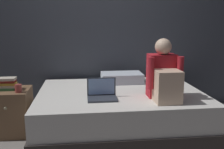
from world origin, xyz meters
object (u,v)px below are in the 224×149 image
Objects in this scene: nightstand at (11,112)px; mug at (18,88)px; book_stack at (7,84)px; person_sitting at (164,76)px; laptop at (102,94)px; pillow at (122,78)px; bed at (120,110)px.

mug reaches higher than nightstand.
book_stack is at bearing 160.14° from nightstand.
person_sitting reaches higher than laptop.
pillow is 1.48m from book_stack.
pillow reaches higher than nightstand.
book_stack is at bearing -163.77° from pillow.
person_sitting is 2.66× the size of book_stack.
nightstand is 5.98× the size of mug.
person_sitting is at bearing -40.42° from bed.
pillow is at bearing 112.45° from person_sitting.
laptop is (-0.24, -0.28, 0.30)m from bed.
bed is at bearing -101.28° from pillow.
book_stack reaches higher than nightstand.
nightstand reaches higher than bed.
laptop is 1.30× the size of book_stack.
laptop is 0.81m from pillow.
mug is (-1.60, 0.27, -0.16)m from person_sitting.
pillow is at bearing 65.65° from laptop.
book_stack is (-1.76, 0.40, -0.13)m from person_sitting.
nightstand is at bearing -19.86° from book_stack.
bed is 0.75m from person_sitting.
laptop is at bearing -11.53° from mug.
mug is at bearing -156.62° from pillow.
person_sitting is 7.28× the size of mug.
bed is 1.22m from mug.
nightstand is at bearing 167.34° from person_sitting.
nightstand is at bearing 178.89° from bed.
bed is at bearing 49.51° from laptop.
bed is 3.72× the size of nightstand.
person_sitting is 1.17× the size of pillow.
person_sitting is (1.73, -0.39, 0.47)m from nightstand.
mug is at bearing 170.48° from person_sitting.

